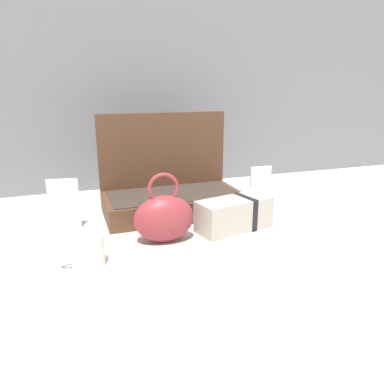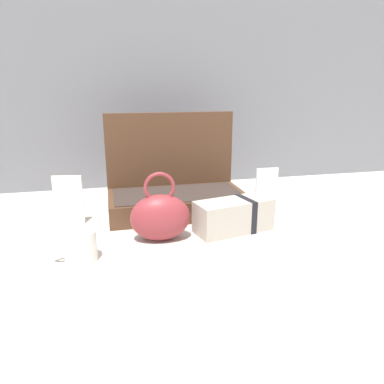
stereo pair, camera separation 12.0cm
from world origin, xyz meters
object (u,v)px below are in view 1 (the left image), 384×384
Objects in this scene: open_suitcase at (170,189)px; coffee_mug at (87,251)px; cream_toiletry_bag at (235,214)px; info_card_left at (260,188)px; poster_card_right at (64,204)px; teal_pouch_handbag at (164,218)px.

open_suitcase is 4.12× the size of coffee_mug.
open_suitcase is at bearing 120.52° from cream_toiletry_bag.
cream_toiletry_bag is 0.25m from info_card_left.
info_card_left is at bearing 8.22° from poster_card_right.
open_suitcase is 1.86× the size of cream_toiletry_bag.
open_suitcase is at bearing 47.48° from coffee_mug.
coffee_mug is at bearing -156.20° from info_card_left.
teal_pouch_handbag is at bearing -155.42° from info_card_left.
teal_pouch_handbag is at bearing -109.70° from open_suitcase.
poster_card_right is at bearing 179.43° from info_card_left.
poster_card_right is at bearing 160.25° from cream_toiletry_bag.
coffee_mug is 0.73× the size of info_card_left.
coffee_mug is at bearing -167.34° from cream_toiletry_bag.
teal_pouch_handbag is 0.47m from info_card_left.
open_suitcase reaches higher than poster_card_right.
teal_pouch_handbag reaches higher than coffee_mug.
cream_toiletry_bag is 1.58× the size of poster_card_right.
info_card_left is 0.71m from poster_card_right.
teal_pouch_handbag is 0.25m from cream_toiletry_bag.
open_suitcase reaches higher than cream_toiletry_bag.
teal_pouch_handbag reaches higher than info_card_left.
open_suitcase is 0.34m from info_card_left.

